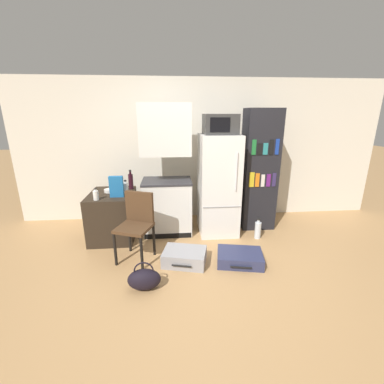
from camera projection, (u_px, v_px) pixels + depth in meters
ground_plane at (205, 279)px, 2.99m from camera, size 24.00×24.00×0.00m
wall_back at (202, 151)px, 4.56m from camera, size 6.40×0.10×2.42m
side_table at (113, 215)px, 3.93m from camera, size 0.64×0.79×0.70m
kitchen_hutch at (167, 175)px, 3.94m from camera, size 0.76×0.56×1.99m
refrigerator at (218, 185)px, 4.01m from camera, size 0.59×0.68×1.55m
microwave at (220, 124)px, 3.74m from camera, size 0.48×0.45×0.29m
bookshelf at (259, 171)px, 4.13m from camera, size 0.53×0.40×1.92m
bottle_clear_short at (126, 188)px, 3.82m from camera, size 0.07×0.07×0.20m
bottle_milk_white at (96, 195)px, 3.51m from camera, size 0.07×0.07×0.17m
bottle_wine_dark at (131, 181)px, 4.02m from camera, size 0.07×0.07×0.30m
bowl at (110, 191)px, 3.88m from camera, size 0.16×0.16×0.04m
cereal_box at (116, 187)px, 3.62m from camera, size 0.19×0.07×0.30m
chair at (137, 220)px, 3.31m from camera, size 0.52×0.52×0.88m
suitcase_large_flat at (185, 257)px, 3.28m from camera, size 0.61×0.49×0.18m
suitcase_small_flat at (240, 257)px, 3.29m from camera, size 0.64×0.51×0.14m
handbag at (144, 279)px, 2.78m from camera, size 0.36×0.20×0.33m
water_bottle_front at (258, 230)px, 3.93m from camera, size 0.09×0.09×0.33m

